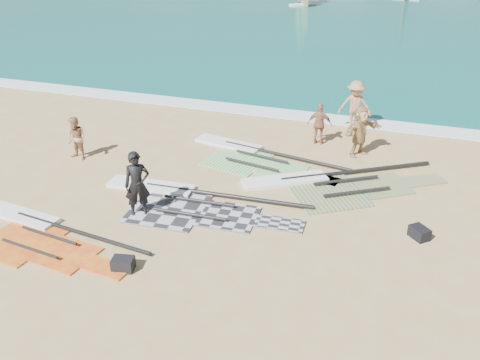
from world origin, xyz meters
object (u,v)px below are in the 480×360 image
(rig_orange, at_px, (330,184))
(person_wetsuit, at_px, (137,185))
(beachgoer_right, at_px, (360,131))
(rig_grey, at_px, (184,200))
(rig_green, at_px, (251,156))
(beachgoer_left, at_px, (76,139))
(gear_bag_near, at_px, (123,264))
(gear_bag_far, at_px, (419,233))
(rig_red, at_px, (39,233))
(beachgoer_mid, at_px, (355,106))
(beachgoer_back, at_px, (320,124))

(rig_orange, xyz_separation_m, person_wetsuit, (-4.79, -3.57, 0.92))
(person_wetsuit, bearing_deg, beachgoer_right, 16.16)
(rig_grey, bearing_deg, rig_green, 73.80)
(rig_orange, height_order, beachgoer_right, beachgoer_right)
(rig_green, relative_size, beachgoer_left, 3.91)
(person_wetsuit, bearing_deg, gear_bag_near, -103.99)
(gear_bag_far, distance_m, person_wetsuit, 7.72)
(rig_red, relative_size, beachgoer_mid, 2.79)
(rig_orange, xyz_separation_m, gear_bag_far, (2.77, -2.29, 0.10))
(rig_grey, relative_size, gear_bag_near, 12.65)
(rig_green, xyz_separation_m, beachgoer_back, (2.03, 1.95, 0.72))
(rig_red, xyz_separation_m, beachgoer_back, (5.87, 8.59, 0.72))
(person_wetsuit, height_order, beachgoer_back, person_wetsuit)
(gear_bag_near, xyz_separation_m, beachgoer_mid, (3.96, 11.07, 0.83))
(rig_grey, bearing_deg, gear_bag_far, -1.17)
(rig_orange, xyz_separation_m, beachgoer_left, (-8.65, -0.79, 0.71))
(rig_grey, relative_size, beachgoer_left, 4.26)
(beachgoer_back, bearing_deg, rig_grey, 59.59)
(beachgoer_left, bearing_deg, gear_bag_far, 3.04)
(beachgoer_right, bearing_deg, beachgoer_back, 107.17)
(beachgoer_left, bearing_deg, rig_red, -58.11)
(rig_orange, bearing_deg, beachgoer_back, 74.27)
(beachgoer_left, relative_size, beachgoer_back, 0.99)
(rig_grey, height_order, person_wetsuit, person_wetsuit)
(beachgoer_mid, bearing_deg, beachgoer_right, -82.10)
(beachgoer_left, relative_size, beachgoer_mid, 0.77)
(rig_red, distance_m, gear_bag_near, 2.99)
(beachgoer_left, height_order, beachgoer_right, beachgoer_right)
(beachgoer_right, bearing_deg, rig_grey, 176.37)
(person_wetsuit, distance_m, beachgoer_right, 8.20)
(beachgoer_right, bearing_deg, gear_bag_far, -118.23)
(rig_orange, distance_m, gear_bag_near, 7.19)
(beachgoer_right, bearing_deg, rig_green, 148.72)
(rig_orange, xyz_separation_m, beachgoer_right, (0.54, 2.66, 0.85))
(rig_orange, distance_m, beachgoer_back, 3.45)
(rig_red, bearing_deg, gear_bag_far, 25.34)
(rig_red, height_order, gear_bag_near, gear_bag_near)
(rig_green, relative_size, rig_red, 1.08)
(beachgoer_mid, bearing_deg, gear_bag_far, -73.66)
(beachgoer_back, distance_m, beachgoer_right, 1.64)
(beachgoer_back, bearing_deg, beachgoer_left, 24.53)
(rig_orange, height_order, gear_bag_near, gear_bag_near)
(person_wetsuit, xyz_separation_m, beachgoer_left, (-3.86, 2.78, -0.21))
(beachgoer_left, bearing_deg, person_wetsuit, -25.26)
(gear_bag_far, bearing_deg, gear_bag_near, -150.94)
(rig_grey, relative_size, beachgoer_right, 3.61)
(rig_orange, distance_m, beachgoer_right, 2.84)
(beachgoer_left, bearing_deg, rig_grey, -8.91)
(rig_orange, xyz_separation_m, beachgoer_mid, (0.03, 5.06, 0.94))
(beachgoer_mid, distance_m, beachgoer_back, 2.11)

